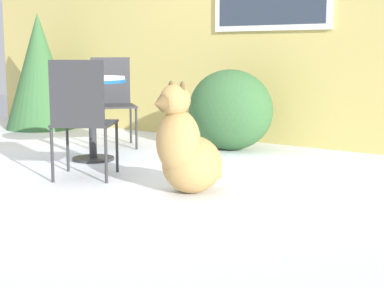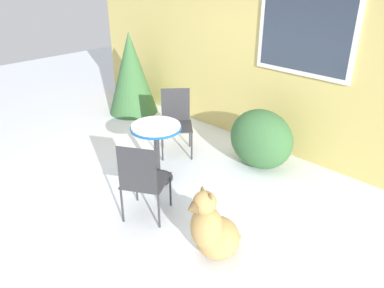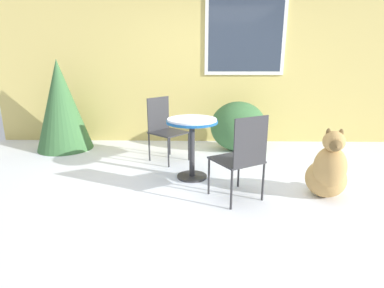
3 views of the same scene
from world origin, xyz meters
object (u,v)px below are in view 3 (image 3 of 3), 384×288
Objects in this scene: dog at (328,172)px; patio_table at (192,132)px; patio_chair_near_table at (165,127)px; patio_chair_far_side at (242,155)px.

patio_table is at bearing 171.46° from dog.
patio_table is 0.86m from patio_chair_near_table.
patio_chair_near_table reaches higher than patio_table.
dog is (1.49, -0.58, -0.31)m from patio_table.
patio_chair_near_table is 1.00× the size of patio_chair_far_side.
patio_chair_near_table is (-0.43, 0.74, -0.10)m from patio_table.
patio_table is at bearing -108.64° from patio_chair_near_table.
dog is (1.91, -1.31, -0.21)m from patio_chair_near_table.
patio_table is 0.83× the size of patio_chair_near_table.
patio_chair_near_table and patio_chair_far_side have the same top height.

